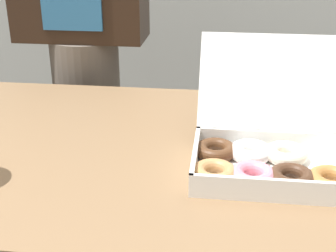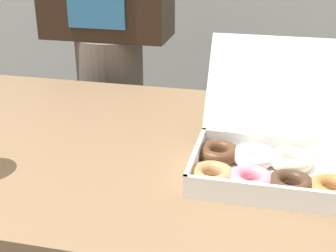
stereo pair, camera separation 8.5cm
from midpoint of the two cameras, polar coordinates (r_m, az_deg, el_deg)
The scene contains 2 objects.
donut_box at distance 0.90m, azimuth 14.76°, elevation -3.76°, with size 0.31×0.32×0.22m.
person_customer at distance 1.53m, azimuth -5.80°, elevation 13.54°, with size 0.40×0.24×1.68m.
Camera 2 is at (0.32, -0.87, 1.21)m, focal length 50.00 mm.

